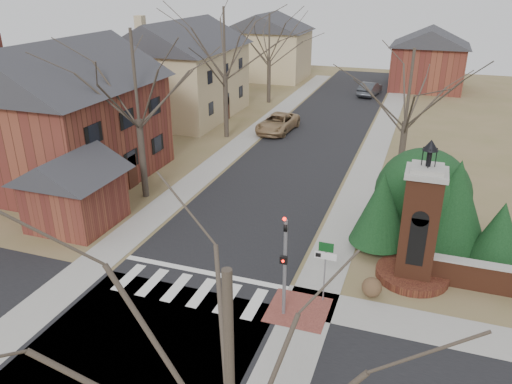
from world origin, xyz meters
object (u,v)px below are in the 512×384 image
at_px(pickup_truck, 278,123).
at_px(distant_car, 370,89).
at_px(sign_post, 325,260).
at_px(brick_gate_monument, 418,235).
at_px(traffic_signal_pole, 285,258).

bearing_deg(pickup_truck, distant_car, 75.73).
bearing_deg(sign_post, distant_car, 94.80).
xyz_separation_m(brick_gate_monument, pickup_truck, (-12.40, 19.87, -1.41)).
bearing_deg(distant_car, pickup_truck, 80.75).
bearing_deg(pickup_truck, sign_post, -64.35).
bearing_deg(pickup_truck, traffic_signal_pole, -68.22).
bearing_deg(traffic_signal_pole, pickup_truck, 107.59).
relative_size(traffic_signal_pole, sign_post, 1.64).
height_order(pickup_truck, distant_car, distant_car).
height_order(brick_gate_monument, pickup_truck, brick_gate_monument).
bearing_deg(distant_car, sign_post, 104.01).
distance_m(brick_gate_monument, pickup_truck, 23.46).
xyz_separation_m(sign_post, distant_car, (-3.34, 39.80, -1.19)).
xyz_separation_m(pickup_truck, distant_car, (5.65, 16.92, 0.01)).
height_order(sign_post, distant_car, sign_post).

